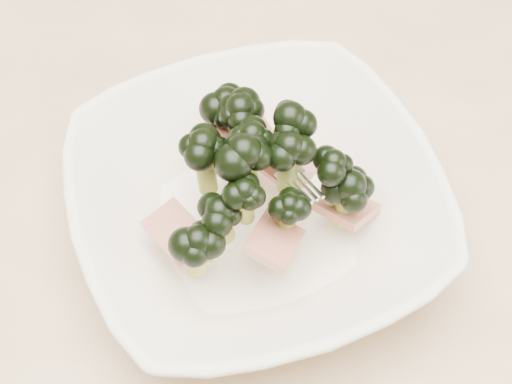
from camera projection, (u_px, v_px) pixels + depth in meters
dining_table at (197, 295)px, 0.63m from camera, size 1.20×0.80×0.75m
broccoli_dish at (256, 200)px, 0.52m from camera, size 0.34×0.34×0.12m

